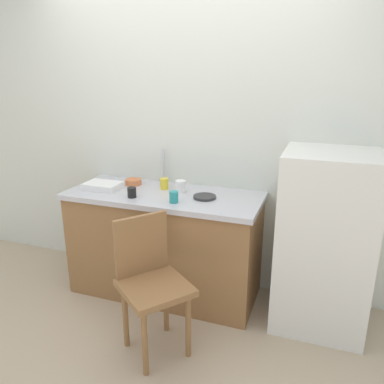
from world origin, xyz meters
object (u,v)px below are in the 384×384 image
object	(u,v)px
cup_black	(132,192)
cup_teal	(174,197)
refrigerator	(324,241)
dish_tray	(103,186)
cup_white	(181,186)
hotplate	(205,197)
cup_yellow	(164,184)
chair	(151,279)
terracotta_bowl	(133,182)

from	to	relation	value
cup_black	cup_teal	size ratio (longest dim) A/B	0.92
refrigerator	dish_tray	world-z (taller)	refrigerator
refrigerator	cup_white	world-z (taller)	refrigerator
hotplate	cup_yellow	distance (m)	0.40
chair	cup_white	distance (m)	0.83
chair	cup_white	xyz separation A→B (m)	(-0.07, 0.72, 0.40)
hotplate	cup_teal	bearing A→B (deg)	-137.26
cup_white	hotplate	bearing A→B (deg)	-20.54
chair	cup_yellow	bearing A→B (deg)	55.38
hotplate	cup_teal	xyz separation A→B (m)	(-0.18, -0.17, 0.03)
dish_tray	terracotta_bowl	size ratio (longest dim) A/B	2.09
cup_white	cup_teal	xyz separation A→B (m)	(0.04, -0.25, -0.00)
hotplate	cup_white	world-z (taller)	cup_white
refrigerator	cup_yellow	size ratio (longest dim) A/B	14.62
refrigerator	terracotta_bowl	bearing A→B (deg)	175.56
chair	terracotta_bowl	world-z (taller)	terracotta_bowl
cup_white	cup_teal	distance (m)	0.25
cup_white	cup_yellow	size ratio (longest dim) A/B	1.06
cup_yellow	cup_teal	bearing A→B (deg)	-54.88
cup_white	cup_teal	bearing A→B (deg)	-79.91
refrigerator	dish_tray	distance (m)	1.73
hotplate	cup_yellow	bearing A→B (deg)	162.73
refrigerator	cup_teal	distance (m)	1.10
refrigerator	hotplate	xyz separation A→B (m)	(-0.87, -0.02, 0.23)
cup_black	cup_yellow	world-z (taller)	cup_yellow
terracotta_bowl	cup_black	size ratio (longest dim) A/B	1.74
chair	cup_black	xyz separation A→B (m)	(-0.37, 0.48, 0.40)
chair	hotplate	bearing A→B (deg)	25.41
cup_black	dish_tray	bearing A→B (deg)	160.84
dish_tray	cup_yellow	bearing A→B (deg)	19.86
cup_white	cup_teal	world-z (taller)	cup_white
terracotta_bowl	cup_white	xyz separation A→B (m)	(0.45, -0.06, 0.02)
dish_tray	cup_white	distance (m)	0.63
terracotta_bowl	cup_black	xyz separation A→B (m)	(0.15, -0.30, 0.02)
terracotta_bowl	hotplate	size ratio (longest dim) A/B	0.79
chair	hotplate	xyz separation A→B (m)	(0.15, 0.64, 0.37)
chair	cup_teal	distance (m)	0.62
chair	terracotta_bowl	distance (m)	1.01
cup_white	cup_black	distance (m)	0.38
terracotta_bowl	cup_yellow	bearing A→B (deg)	-4.62
chair	cup_teal	bearing A→B (deg)	42.12
hotplate	cup_yellow	world-z (taller)	cup_yellow
cup_yellow	cup_white	bearing A→B (deg)	-12.33
refrigerator	chair	size ratio (longest dim) A/B	1.42
terracotta_bowl	cup_white	distance (m)	0.45
chair	cup_black	size ratio (longest dim) A/B	11.58
terracotta_bowl	cup_teal	bearing A→B (deg)	-31.99
hotplate	dish_tray	bearing A→B (deg)	-176.57
cup_white	cup_black	world-z (taller)	cup_white
terracotta_bowl	cup_white	world-z (taller)	cup_white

